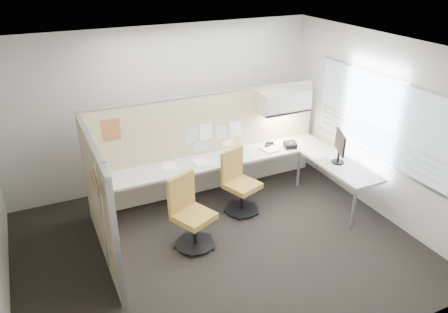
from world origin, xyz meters
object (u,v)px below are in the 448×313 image
chair_right (239,184)px  desk (240,165)px  monitor (340,146)px  phone (290,145)px  chair_left (190,215)px

chair_right → desk: bearing=39.2°
monitor → phone: bearing=48.9°
monitor → phone: 0.96m
desk → chair_left: (-1.25, -0.90, -0.11)m
chair_left → desk: bearing=11.3°
desk → phone: phone is taller
chair_right → chair_left: bearing=-173.6°
chair_right → phone: (1.20, 0.39, 0.30)m
desk → monitor: monitor is taller
chair_right → monitor: size_ratio=1.95×
chair_left → phone: bearing=-1.9°
monitor → chair_right: bearing=98.8°
chair_right → monitor: 1.74m
chair_left → monitor: size_ratio=2.01×
chair_right → phone: 1.30m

